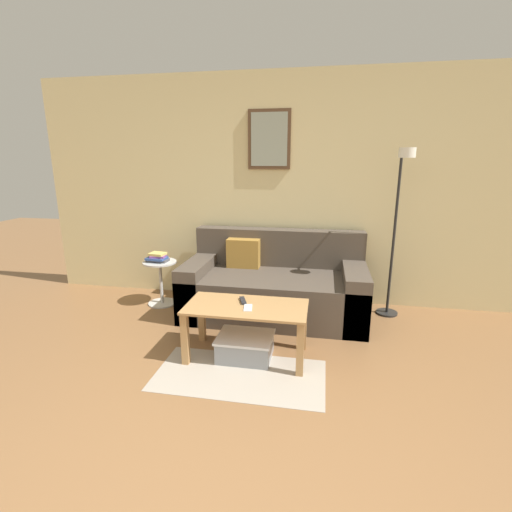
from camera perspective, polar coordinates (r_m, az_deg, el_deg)
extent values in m
cube|color=beige|center=(4.29, 2.96, 9.93)|extent=(5.60, 0.06, 2.55)
cube|color=#513823|center=(4.24, 2.05, 17.48)|extent=(0.47, 0.02, 0.63)
cube|color=#939E8E|center=(4.23, 2.03, 17.49)|extent=(0.40, 0.01, 0.56)
cube|color=#A39989|center=(3.03, -2.52, -17.80)|extent=(1.31, 0.66, 0.01)
cube|color=#4C4238|center=(3.98, 2.81, -5.95)|extent=(1.89, 0.95, 0.45)
cube|color=#4C4238|center=(4.21, 3.56, 1.36)|extent=(1.89, 0.20, 0.41)
cube|color=#4C4238|center=(4.14, -8.58, -4.39)|extent=(0.24, 0.95, 0.57)
cube|color=#4C4238|center=(3.95, 14.82, -5.71)|extent=(0.24, 0.95, 0.57)
cube|color=#A87A33|center=(4.12, -1.96, 0.42)|extent=(0.36, 0.14, 0.32)
cube|color=#AD7F4C|center=(3.09, -1.50, -7.81)|extent=(1.00, 0.50, 0.02)
cube|color=#AD7F4C|center=(3.12, -10.85, -12.45)|extent=(0.06, 0.06, 0.44)
cube|color=#AD7F4C|center=(2.94, 6.80, -14.09)|extent=(0.06, 0.06, 0.44)
cube|color=#AD7F4C|center=(3.48, -8.33, -9.38)|extent=(0.06, 0.06, 0.44)
cube|color=#AD7F4C|center=(3.32, 7.30, -10.59)|extent=(0.06, 0.06, 0.44)
cube|color=gray|center=(3.22, -1.67, -13.91)|extent=(0.44, 0.35, 0.18)
cube|color=silver|center=(3.17, -1.68, -12.34)|extent=(0.46, 0.37, 0.02)
cylinder|color=black|center=(4.32, 19.45, -8.21)|extent=(0.23, 0.23, 0.02)
cylinder|color=black|center=(4.08, 20.47, 3.00)|extent=(0.03, 0.03, 1.70)
cylinder|color=black|center=(3.89, 21.92, 14.95)|extent=(0.02, 0.24, 0.02)
cylinder|color=white|center=(3.77, 22.24, 14.51)|extent=(0.15, 0.15, 0.09)
cylinder|color=silver|center=(4.48, -14.20, -7.02)|extent=(0.32, 0.32, 0.01)
cylinder|color=silver|center=(4.40, -14.40, -4.04)|extent=(0.04, 0.04, 0.48)
cylinder|color=silver|center=(4.32, -14.61, -0.94)|extent=(0.38, 0.38, 0.02)
cube|color=#4C4C51|center=(4.33, -14.88, -0.62)|extent=(0.24, 0.15, 0.03)
cube|color=#335199|center=(4.31, -15.04, -0.34)|extent=(0.22, 0.17, 0.02)
cube|color=#8C4C93|center=(4.31, -14.82, -0.02)|extent=(0.17, 0.15, 0.02)
cube|color=#D8C666|center=(4.31, -14.92, 0.31)|extent=(0.19, 0.16, 0.03)
cube|color=#232328|center=(3.16, -2.03, -6.86)|extent=(0.09, 0.15, 0.02)
cube|color=silver|center=(3.03, -1.24, -7.96)|extent=(0.09, 0.15, 0.01)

